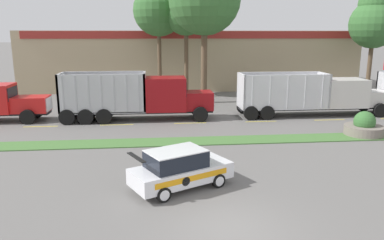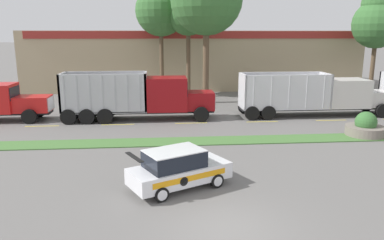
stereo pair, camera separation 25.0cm
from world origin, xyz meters
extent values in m
plane|color=slate|center=(0.00, 0.00, 0.00)|extent=(600.00, 600.00, 0.00)
cube|color=#477538|center=(0.00, 10.51, 0.03)|extent=(120.00, 1.83, 0.06)
cube|color=yellow|center=(-10.66, 15.43, 0.00)|extent=(2.40, 0.14, 0.01)
cube|color=yellow|center=(-5.26, 15.43, 0.00)|extent=(2.40, 0.14, 0.01)
cube|color=yellow|center=(0.14, 15.43, 0.00)|extent=(2.40, 0.14, 0.01)
cube|color=yellow|center=(5.54, 15.43, 0.00)|extent=(2.40, 0.14, 0.01)
cube|color=yellow|center=(10.94, 15.43, 0.00)|extent=(2.40, 0.14, 0.01)
cube|color=black|center=(-3.73, 16.95, 0.66)|extent=(11.43, 1.34, 0.18)
cube|color=maroon|center=(0.93, 16.95, 1.44)|extent=(2.10, 2.00, 1.38)
cube|color=#B7B7BC|center=(2.01, 16.95, 1.44)|extent=(0.06, 1.71, 1.17)
cube|color=maroon|center=(-1.62, 16.95, 2.01)|extent=(3.01, 2.44, 2.51)
cube|color=black|center=(-0.10, 16.95, 2.45)|extent=(0.04, 2.07, 1.13)
cylinder|color=silver|center=(-3.22, 16.16, 2.87)|extent=(0.14, 0.14, 1.73)
cube|color=#B7B7BC|center=(-6.29, 16.95, 0.81)|extent=(6.32, 2.44, 0.12)
cube|color=#B7B7BC|center=(-3.20, 16.95, 2.23)|extent=(0.16, 2.44, 2.85)
cube|color=#B7B7BC|center=(-9.37, 16.95, 2.23)|extent=(0.16, 2.44, 2.85)
cube|color=#B7B7BC|center=(-6.29, 15.81, 2.23)|extent=(6.32, 0.16, 2.85)
cube|color=#B7B7BC|center=(-6.29, 18.09, 2.23)|extent=(6.32, 0.16, 2.85)
cube|color=#A3A3A8|center=(-9.00, 15.71, 2.23)|extent=(0.10, 0.04, 2.70)
cube|color=#A3A3A8|center=(-8.09, 15.71, 2.23)|extent=(0.10, 0.04, 2.70)
cube|color=#A3A3A8|center=(-7.19, 15.71, 2.23)|extent=(0.10, 0.04, 2.70)
cube|color=#A3A3A8|center=(-6.29, 15.71, 2.23)|extent=(0.10, 0.04, 2.70)
cube|color=#A3A3A8|center=(-5.38, 15.71, 2.23)|extent=(0.10, 0.04, 2.70)
cube|color=#A3A3A8|center=(-4.48, 15.71, 2.23)|extent=(0.10, 0.04, 2.70)
cube|color=#A3A3A8|center=(-3.58, 15.71, 2.23)|extent=(0.10, 0.04, 2.70)
cylinder|color=black|center=(0.93, 15.75, 0.57)|extent=(1.14, 0.30, 1.14)
cylinder|color=black|center=(0.93, 18.15, 0.57)|extent=(1.14, 0.30, 1.14)
cylinder|color=black|center=(-8.85, 15.75, 0.57)|extent=(1.14, 0.30, 1.14)
cylinder|color=black|center=(-8.85, 18.15, 0.57)|extent=(1.14, 0.30, 1.14)
cylinder|color=black|center=(-7.52, 15.75, 0.57)|extent=(1.14, 0.30, 1.14)
cylinder|color=black|center=(-7.52, 18.15, 0.57)|extent=(1.14, 0.30, 1.14)
cylinder|color=black|center=(-6.20, 15.75, 0.57)|extent=(1.14, 0.30, 1.14)
cylinder|color=black|center=(-6.20, 18.15, 0.57)|extent=(1.14, 0.30, 1.14)
cube|color=black|center=(10.29, 17.18, 0.64)|extent=(12.07, 1.38, 0.18)
cube|color=silver|center=(15.37, 17.18, 1.34)|extent=(1.91, 2.05, 1.22)
cube|color=silver|center=(12.78, 17.18, 1.84)|extent=(3.27, 2.51, 2.21)
cube|color=black|center=(14.43, 17.18, 2.23)|extent=(0.04, 2.13, 1.00)
cylinder|color=silver|center=(11.04, 16.37, 2.61)|extent=(0.14, 0.14, 1.55)
cube|color=silver|center=(7.70, 17.18, 0.79)|extent=(6.88, 2.51, 0.12)
cube|color=silver|center=(11.06, 17.18, 2.12)|extent=(0.16, 2.51, 2.66)
cube|color=silver|center=(4.34, 17.18, 2.12)|extent=(0.16, 2.51, 2.66)
cube|color=silver|center=(7.70, 16.01, 2.12)|extent=(6.88, 0.16, 2.66)
cube|color=silver|center=(7.70, 18.36, 2.12)|extent=(6.88, 0.16, 2.66)
cube|color=#BCBCC1|center=(4.94, 15.91, 2.12)|extent=(0.10, 0.04, 2.53)
cube|color=#BCBCC1|center=(6.32, 15.91, 2.12)|extent=(0.10, 0.04, 2.53)
cube|color=#BCBCC1|center=(7.70, 15.91, 2.12)|extent=(0.10, 0.04, 2.53)
cube|color=#BCBCC1|center=(9.07, 15.91, 2.12)|extent=(0.10, 0.04, 2.53)
cube|color=#BCBCC1|center=(10.45, 15.91, 2.12)|extent=(0.10, 0.04, 2.53)
cylinder|color=black|center=(15.37, 15.95, 0.55)|extent=(1.11, 0.30, 1.11)
cylinder|color=black|center=(15.37, 18.42, 0.55)|extent=(1.11, 0.30, 1.11)
cylinder|color=black|center=(4.86, 15.95, 0.55)|extent=(1.11, 0.30, 1.11)
cylinder|color=black|center=(4.86, 18.42, 0.55)|extent=(1.11, 0.30, 1.11)
cylinder|color=black|center=(6.14, 15.95, 0.55)|extent=(1.11, 0.30, 1.11)
cylinder|color=black|center=(6.14, 18.42, 0.55)|extent=(1.11, 0.30, 1.11)
cube|color=red|center=(-11.78, 17.38, 1.30)|extent=(2.57, 1.90, 1.17)
cube|color=#B7B7BC|center=(-10.46, 17.38, 1.30)|extent=(0.06, 1.62, 0.99)
cube|color=black|center=(-13.04, 17.38, 2.15)|extent=(0.04, 1.97, 0.95)
cylinder|color=black|center=(-11.78, 16.24, 0.54)|extent=(1.08, 0.30, 1.08)
cylinder|color=black|center=(-11.78, 18.52, 0.54)|extent=(1.08, 0.30, 1.08)
cylinder|color=black|center=(17.13, 18.76, 0.55)|extent=(1.10, 0.30, 1.10)
cube|color=white|center=(-1.36, 3.58, 0.65)|extent=(4.68, 3.57, 0.69)
cube|color=black|center=(-1.60, 3.46, 1.34)|extent=(2.84, 2.49, 0.68)
cube|color=white|center=(-1.60, 3.46, 1.70)|extent=(2.84, 2.49, 0.04)
cube|color=black|center=(-3.21, 2.64, 1.74)|extent=(0.83, 1.38, 0.03)
cube|color=orange|center=(-0.95, 2.77, 0.72)|extent=(3.09, 1.58, 0.24)
cylinder|color=black|center=(-1.24, 2.62, 0.65)|extent=(0.34, 0.18, 0.38)
cylinder|color=black|center=(0.22, 3.42, 0.31)|extent=(0.64, 0.46, 0.61)
cylinder|color=silver|center=(0.27, 3.32, 0.31)|extent=(0.39, 0.21, 0.43)
cylinder|color=black|center=(-0.56, 4.95, 0.31)|extent=(0.64, 0.46, 0.61)
cylinder|color=silver|center=(-0.60, 5.05, 0.31)|extent=(0.39, 0.21, 0.43)
cylinder|color=black|center=(-2.17, 2.20, 0.31)|extent=(0.64, 0.46, 0.61)
cylinder|color=silver|center=(-2.12, 2.11, 0.31)|extent=(0.39, 0.21, 0.43)
cylinder|color=black|center=(-2.95, 3.74, 0.31)|extent=(0.64, 0.46, 0.61)
cylinder|color=silver|center=(-3.00, 3.83, 0.31)|extent=(0.39, 0.21, 0.43)
cylinder|color=slate|center=(11.10, 10.91, 0.32)|extent=(2.48, 2.48, 0.65)
sphere|color=#386B33|center=(11.10, 10.91, 0.92)|extent=(1.37, 1.37, 1.37)
cube|color=tan|center=(2.04, 36.48, 3.41)|extent=(39.05, 12.00, 6.83)
cube|color=maroon|center=(2.04, 30.43, 6.38)|extent=(37.10, 0.10, 0.80)
cylinder|color=brown|center=(0.85, 27.38, 3.63)|extent=(0.44, 0.44, 7.26)
sphere|color=#386B33|center=(0.85, 27.38, 8.46)|extent=(4.34, 4.34, 4.34)
cylinder|color=brown|center=(-1.89, 28.54, 3.69)|extent=(0.42, 0.42, 7.38)
sphere|color=#386B33|center=(-1.89, 28.54, 8.82)|extent=(5.24, 5.24, 5.24)
cylinder|color=brown|center=(20.40, 26.56, 3.05)|extent=(0.45, 0.45, 6.10)
sphere|color=#386B33|center=(20.40, 26.56, 7.47)|extent=(5.00, 5.00, 5.00)
sphere|color=#386B33|center=(20.40, 26.56, 9.47)|extent=(3.50, 3.50, 3.50)
cylinder|color=brown|center=(2.24, 23.79, 3.90)|extent=(0.58, 0.58, 7.80)
camera|label=1|loc=(-2.40, -11.52, 6.48)|focal=35.00mm
camera|label=2|loc=(-2.15, -11.54, 6.48)|focal=35.00mm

